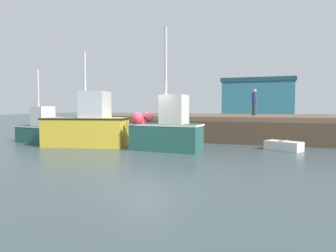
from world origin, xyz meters
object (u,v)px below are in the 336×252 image
fishing_boat_mid (165,129)px  fishing_boat_near_left (40,129)px  fishing_boat_near_right (87,126)px  dockworker (255,102)px  rowboat (284,146)px

fishing_boat_mid → fishing_boat_near_left: bearing=174.7°
fishing_boat_near_right → fishing_boat_mid: (4.07, -0.17, -0.04)m
dockworker → fishing_boat_mid: bearing=-116.0°
fishing_boat_near_left → rowboat: 12.42m
rowboat → fishing_boat_near_right: bearing=-170.0°
fishing_boat_near_right → rowboat: 9.20m
fishing_boat_near_left → fishing_boat_mid: bearing=-5.3°
fishing_boat_near_right → fishing_boat_near_left: bearing=171.2°
fishing_boat_near_right → fishing_boat_mid: bearing=-2.4°
fishing_boat_mid → dockworker: fishing_boat_mid is taller
fishing_boat_near_right → rowboat: fishing_boat_near_right is taller
fishing_boat_near_right → dockworker: (7.48, 6.83, 1.24)m
rowboat → dockworker: (-1.55, 5.24, 2.01)m
rowboat → dockworker: dockworker is taller
fishing_boat_near_left → fishing_boat_near_right: 3.39m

